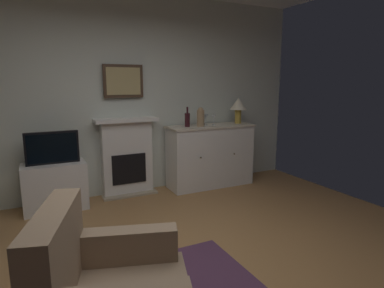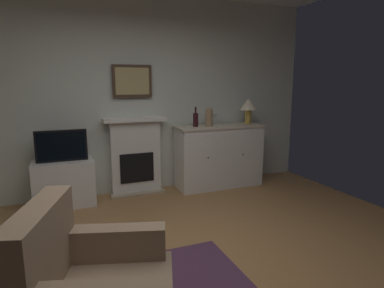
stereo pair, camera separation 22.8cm
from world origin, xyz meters
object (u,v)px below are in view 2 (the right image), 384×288
at_px(vase_decorative, 209,117).
at_px(tv_set, 62,146).
at_px(fireplace_unit, 135,156).
at_px(tv_cabinet, 64,183).
at_px(framed_picture, 132,81).
at_px(sideboard_cabinet, 219,156).
at_px(wine_glass_center, 223,117).
at_px(wine_glass_left, 215,117).
at_px(table_lamp, 248,106).
at_px(wine_bottle, 196,119).

relative_size(vase_decorative, tv_set, 0.45).
bearing_deg(fireplace_unit, tv_cabinet, -170.55).
distance_m(tv_cabinet, tv_set, 0.50).
height_order(framed_picture, sideboard_cabinet, framed_picture).
bearing_deg(framed_picture, fireplace_unit, -90.00).
bearing_deg(vase_decorative, wine_glass_center, 6.45).
xyz_separation_m(framed_picture, wine_glass_left, (1.19, -0.19, -0.53)).
xyz_separation_m(framed_picture, tv_set, (-0.98, -0.23, -0.81)).
xyz_separation_m(table_lamp, wine_bottle, (-0.89, -0.01, -0.17)).
bearing_deg(vase_decorative, fireplace_unit, 167.89).
height_order(wine_glass_left, tv_cabinet, wine_glass_left).
bearing_deg(tv_set, fireplace_unit, 10.77).
bearing_deg(fireplace_unit, wine_bottle, -12.15).
relative_size(sideboard_cabinet, table_lamp, 3.35).
relative_size(wine_glass_left, tv_cabinet, 0.22).
distance_m(table_lamp, tv_cabinet, 2.88).
height_order(framed_picture, wine_bottle, framed_picture).
bearing_deg(tv_cabinet, tv_set, -90.00).
relative_size(sideboard_cabinet, tv_set, 2.16).
height_order(sideboard_cabinet, wine_glass_center, wine_glass_center).
distance_m(fireplace_unit, wine_glass_center, 1.41).
relative_size(table_lamp, wine_glass_left, 2.42).
distance_m(wine_bottle, tv_set, 1.86).
bearing_deg(tv_set, wine_bottle, -0.01).
bearing_deg(vase_decorative, tv_cabinet, 178.17).
relative_size(framed_picture, tv_set, 0.89).
relative_size(framed_picture, wine_glass_center, 3.33).
distance_m(framed_picture, wine_bottle, 1.05).
bearing_deg(table_lamp, vase_decorative, -175.88).
bearing_deg(sideboard_cabinet, wine_bottle, -178.78).
xyz_separation_m(sideboard_cabinet, wine_glass_left, (-0.07, 0.03, 0.59)).
relative_size(wine_bottle, wine_glass_left, 1.76).
relative_size(vase_decorative, tv_cabinet, 0.38).
height_order(sideboard_cabinet, tv_cabinet, sideboard_cabinet).
xyz_separation_m(table_lamp, tv_cabinet, (-2.73, 0.02, -0.93)).
distance_m(sideboard_cabinet, wine_bottle, 0.70).
bearing_deg(wine_glass_center, vase_decorative, -173.55).
bearing_deg(wine_glass_left, fireplace_unit, 172.85).
height_order(wine_glass_left, tv_set, wine_glass_left).
bearing_deg(fireplace_unit, framed_picture, 90.00).
relative_size(fireplace_unit, framed_picture, 2.00).
bearing_deg(tv_set, sideboard_cabinet, 0.21).
bearing_deg(wine_bottle, vase_decorative, -11.95).
height_order(tv_cabinet, tv_set, tv_set).
bearing_deg(tv_set, framed_picture, 13.31).
height_order(sideboard_cabinet, tv_set, tv_set).
distance_m(fireplace_unit, wine_bottle, 1.02).
relative_size(sideboard_cabinet, wine_glass_left, 8.12).
height_order(table_lamp, tv_set, table_lamp).
bearing_deg(wine_glass_left, framed_picture, 170.72).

